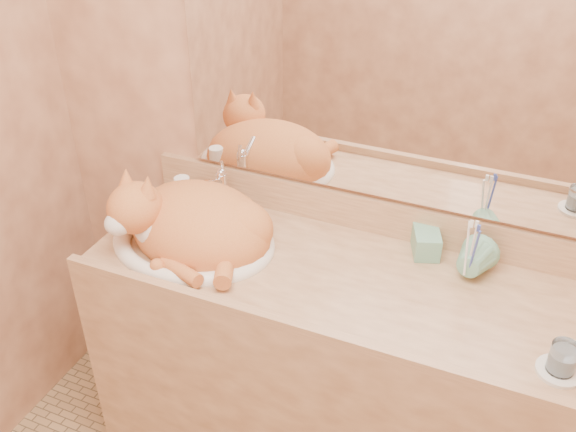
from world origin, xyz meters
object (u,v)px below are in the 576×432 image
at_px(sink_basin, 192,221).
at_px(cat, 190,221).
at_px(vanity_counter, 347,383).
at_px(water_glass, 563,358).
at_px(toothbrush_cup, 467,269).
at_px(soap_dispenser, 430,240).

xyz_separation_m(sink_basin, cat, (-0.00, -0.00, 0.00)).
xyz_separation_m(vanity_counter, sink_basin, (-0.52, -0.02, 0.51)).
bearing_deg(sink_basin, water_glass, -19.78).
relative_size(vanity_counter, water_glass, 20.50).
distance_m(sink_basin, water_glass, 1.09).
distance_m(toothbrush_cup, water_glass, 0.37).
height_order(toothbrush_cup, water_glass, toothbrush_cup).
xyz_separation_m(vanity_counter, water_glass, (0.56, -0.14, 0.47)).
distance_m(vanity_counter, toothbrush_cup, 0.57).
xyz_separation_m(sink_basin, toothbrush_cup, (0.81, 0.13, -0.03)).
height_order(vanity_counter, sink_basin, sink_basin).
xyz_separation_m(vanity_counter, toothbrush_cup, (0.29, 0.11, 0.48)).
height_order(cat, toothbrush_cup, cat).
xyz_separation_m(cat, water_glass, (1.09, -0.12, -0.04)).
relative_size(vanity_counter, sink_basin, 3.12).
height_order(soap_dispenser, water_glass, soap_dispenser).
distance_m(sink_basin, toothbrush_cup, 0.83).
relative_size(cat, toothbrush_cup, 4.18).
distance_m(cat, soap_dispenser, 0.72).
bearing_deg(sink_basin, cat, -129.00).
relative_size(sink_basin, soap_dispenser, 3.00).
bearing_deg(sink_basin, vanity_counter, -11.13).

